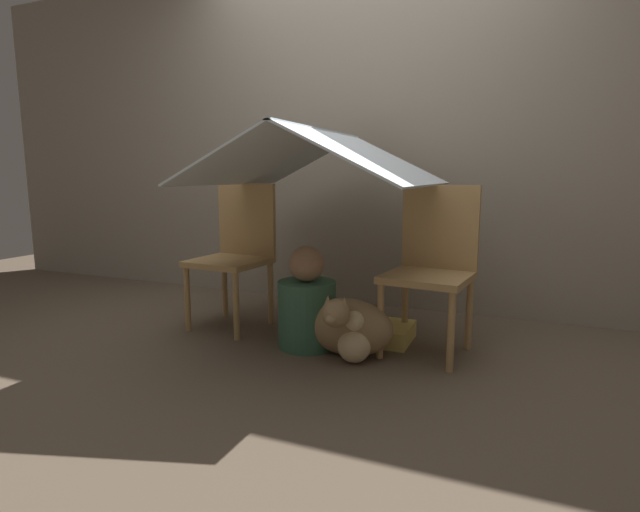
# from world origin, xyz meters

# --- Properties ---
(ground_plane) EXTENTS (8.80, 8.80, 0.00)m
(ground_plane) POSITION_xyz_m (0.00, 0.00, 0.00)
(ground_plane) COLOR brown
(wall_back) EXTENTS (7.00, 0.05, 2.50)m
(wall_back) POSITION_xyz_m (0.00, 1.07, 1.25)
(wall_back) COLOR gray
(wall_back) RESTS_ON ground_plane
(chair_left) EXTENTS (0.45, 0.45, 0.89)m
(chair_left) POSITION_xyz_m (-0.60, 0.25, 0.49)
(chair_left) COLOR tan
(chair_left) RESTS_ON ground_plane
(chair_right) EXTENTS (0.47, 0.47, 0.89)m
(chair_right) POSITION_xyz_m (0.62, 0.25, 0.49)
(chair_right) COLOR tan
(chair_right) RESTS_ON ground_plane
(sheet_canopy) EXTENTS (1.23, 1.21, 0.31)m
(sheet_canopy) POSITION_xyz_m (0.00, 0.17, 1.05)
(sheet_canopy) COLOR silver
(person_front) EXTENTS (0.32, 0.32, 0.57)m
(person_front) POSITION_xyz_m (-0.02, 0.03, 0.23)
(person_front) COLOR #38664C
(person_front) RESTS_ON ground_plane
(dog) EXTENTS (0.49, 0.39, 0.36)m
(dog) POSITION_xyz_m (0.24, -0.03, 0.17)
(dog) COLOR #9E7F56
(dog) RESTS_ON ground_plane
(floor_cushion) EXTENTS (0.39, 0.31, 0.10)m
(floor_cushion) POSITION_xyz_m (0.31, 0.28, 0.05)
(floor_cushion) COLOR #E5CC66
(floor_cushion) RESTS_ON ground_plane
(plush_toy) EXTENTS (0.17, 0.17, 0.27)m
(plush_toy) POSITION_xyz_m (0.30, -0.10, 0.11)
(plush_toy) COLOR beige
(plush_toy) RESTS_ON ground_plane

